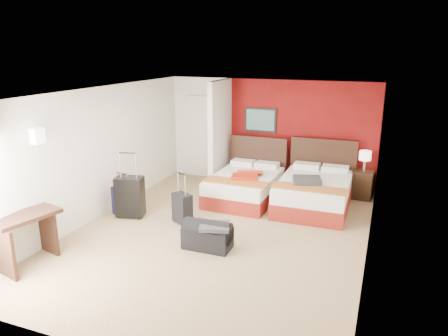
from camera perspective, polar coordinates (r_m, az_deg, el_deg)
The scene contains 17 objects.
ground at distance 7.64m, azimuth -0.79°, elevation -8.93°, with size 6.50×6.50×0.00m, color tan.
room_walls at distance 9.02m, azimuth -5.73°, elevation 3.33°, with size 5.02×6.52×2.50m.
red_accent_panel at distance 10.02m, azimuth 10.18°, elevation 4.39°, with size 3.50×0.04×2.50m, color maroon.
partition_wall at distance 9.92m, azimuth -0.52°, elevation 4.52°, with size 0.12×1.20×2.50m, color silver.
entry_door at distance 10.79m, azimuth -3.07°, elevation 4.21°, with size 0.82×0.06×2.05m, color silver.
bed_left at distance 9.23m, azimuth 2.77°, elevation -2.61°, with size 1.31×1.87×0.56m, color white.
bed_right at distance 8.95m, azimuth 11.95°, elevation -3.42°, with size 1.40×2.00×0.60m, color silver.
red_suitcase_open at distance 9.01m, azimuth 3.19°, elevation -0.91°, with size 0.53×0.73×0.09m, color #A5240E.
jacket_bundle at distance 8.57m, azimuth 11.09°, elevation -1.67°, with size 0.53×0.43×0.13m, color #36363B.
nightstand at distance 9.80m, azimuth 18.09°, elevation -2.13°, with size 0.44×0.44×0.62m, color black.
table_lamp at distance 9.65m, azimuth 18.36°, elevation 0.88°, with size 0.25×0.25×0.45m, color silver.
suitcase_black at distance 8.46m, azimuth -12.49°, elevation -3.94°, with size 0.52×0.33×0.78m, color black.
suitcase_charcoal at distance 8.04m, azimuth -5.62°, elevation -5.56°, with size 0.37×0.23×0.55m, color black.
suitcase_navy at distance 8.62m, azimuth -13.36°, elevation -4.43°, with size 0.40×0.24×0.55m, color black.
duffel_bag at distance 7.09m, azimuth -2.23°, elevation -9.21°, with size 0.79×0.42×0.40m, color black.
jacket_draped at distance 6.90m, azimuth -1.27°, elevation -7.83°, with size 0.47×0.40×0.06m, color #36363B.
desk at distance 7.15m, azimuth -24.81°, elevation -8.74°, with size 0.49×0.97×0.81m, color black.
Camera 1 is at (2.61, -6.42, 3.21)m, focal length 34.05 mm.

